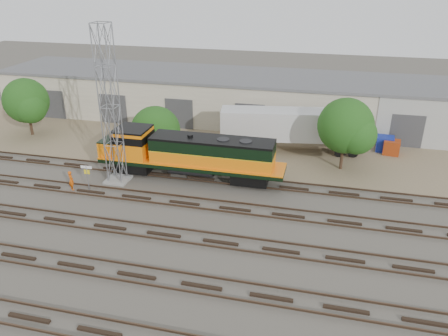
% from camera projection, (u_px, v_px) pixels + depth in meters
% --- Properties ---
extents(ground, '(140.00, 140.00, 0.00)m').
position_uv_depth(ground, '(178.00, 213.00, 32.39)').
color(ground, '#47423A').
rests_on(ground, ground).
extents(dirt_strip, '(80.00, 16.00, 0.02)m').
position_uv_depth(dirt_strip, '(225.00, 142.00, 45.64)').
color(dirt_strip, '#726047').
rests_on(dirt_strip, ground).
extents(tracks, '(80.00, 20.40, 0.28)m').
position_uv_depth(tracks, '(164.00, 234.00, 29.71)').
color(tracks, black).
rests_on(tracks, ground).
extents(warehouse, '(58.40, 10.40, 5.30)m').
position_uv_depth(warehouse, '(241.00, 97.00, 51.57)').
color(warehouse, beige).
rests_on(warehouse, ground).
extents(locomotive, '(16.12, 2.83, 3.87)m').
position_uv_depth(locomotive, '(188.00, 154.00, 37.00)').
color(locomotive, black).
rests_on(locomotive, tracks).
extents(signal_tower, '(1.91, 1.91, 12.96)m').
position_uv_depth(signal_tower, '(110.00, 110.00, 34.73)').
color(signal_tower, gray).
rests_on(signal_tower, ground).
extents(sign_post, '(0.94, 0.09, 2.29)m').
position_uv_depth(sign_post, '(87.00, 173.00, 34.98)').
color(sign_post, gray).
rests_on(sign_post, ground).
extents(worker, '(0.73, 0.67, 1.67)m').
position_uv_depth(worker, '(71.00, 180.00, 35.53)').
color(worker, '#D4510B').
rests_on(worker, ground).
extents(semi_trailer, '(13.85, 4.85, 4.18)m').
position_uv_depth(semi_trailer, '(294.00, 126.00, 42.34)').
color(semi_trailer, '#BEBEBE').
rests_on(semi_trailer, ground).
extents(dumpster_blue, '(1.72, 1.63, 1.50)m').
position_uv_depth(dumpster_blue, '(385.00, 144.00, 43.14)').
color(dumpster_blue, navy).
rests_on(dumpster_blue, ground).
extents(dumpster_red, '(1.67, 1.59, 1.40)m').
position_uv_depth(dumpster_red, '(391.00, 147.00, 42.43)').
color(dumpster_red, '#973310').
rests_on(dumpster_red, ground).
extents(tree_west, '(4.95, 4.72, 6.17)m').
position_uv_depth(tree_west, '(27.00, 102.00, 45.95)').
color(tree_west, '#382619').
rests_on(tree_west, ground).
extents(tree_mid, '(5.09, 4.85, 4.85)m').
position_uv_depth(tree_mid, '(157.00, 133.00, 42.34)').
color(tree_mid, '#382619').
rests_on(tree_mid, ground).
extents(tree_east, '(5.10, 4.85, 6.55)m').
position_uv_depth(tree_east, '(348.00, 128.00, 37.69)').
color(tree_east, '#382619').
rests_on(tree_east, ground).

